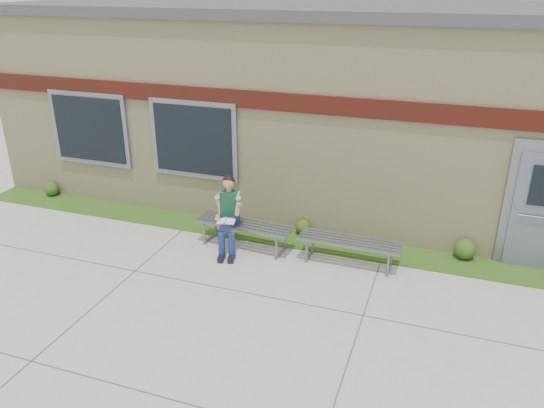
% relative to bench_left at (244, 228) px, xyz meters
% --- Properties ---
extents(ground, '(80.00, 80.00, 0.00)m').
position_rel_bench_left_xyz_m(ground, '(1.54, -2.00, -0.38)').
color(ground, '#9E9E99').
rests_on(ground, ground).
extents(grass_strip, '(16.00, 0.80, 0.02)m').
position_rel_bench_left_xyz_m(grass_strip, '(1.54, 0.60, -0.37)').
color(grass_strip, '#2A4B14').
rests_on(grass_strip, ground).
extents(school_building, '(16.20, 6.22, 4.20)m').
position_rel_bench_left_xyz_m(school_building, '(1.54, 3.99, 1.73)').
color(school_building, beige).
rests_on(school_building, ground).
extents(bench_left, '(1.91, 0.67, 0.49)m').
position_rel_bench_left_xyz_m(bench_left, '(0.00, 0.00, 0.00)').
color(bench_left, slate).
rests_on(bench_left, ground).
extents(bench_right, '(1.81, 0.52, 0.47)m').
position_rel_bench_left_xyz_m(bench_right, '(2.00, 0.00, -0.01)').
color(bench_right, slate).
rests_on(bench_right, ground).
extents(girl, '(0.57, 0.89, 1.43)m').
position_rel_bench_left_xyz_m(girl, '(-0.22, -0.21, 0.37)').
color(girl, navy).
rests_on(girl, ground).
extents(shrub_west, '(0.32, 0.32, 0.32)m').
position_rel_bench_left_xyz_m(shrub_west, '(-5.19, 0.85, -0.20)').
color(shrub_west, '#2A4B14').
rests_on(shrub_west, grass_strip).
extents(shrub_mid, '(0.29, 0.29, 0.29)m').
position_rel_bench_left_xyz_m(shrub_mid, '(0.90, 0.85, -0.21)').
color(shrub_mid, '#2A4B14').
rests_on(shrub_mid, grass_strip).
extents(shrub_east, '(0.37, 0.37, 0.37)m').
position_rel_bench_left_xyz_m(shrub_east, '(3.95, 0.85, -0.17)').
color(shrub_east, '#2A4B14').
rests_on(shrub_east, grass_strip).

